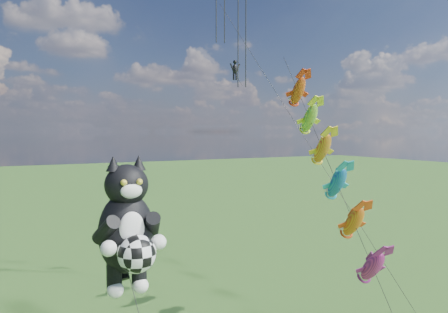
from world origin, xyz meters
name	(u,v)px	position (x,y,z in m)	size (l,w,h in m)	color
cat_kite_rig	(128,226)	(0.39, 2.66, 7.85)	(2.74, 4.27, 10.75)	brown
fish_windsock_rig	(330,166)	(13.27, 5.03, 9.68)	(3.73, 15.59, 17.23)	brown
parafoil_rig	(238,44)	(13.12, 15.70, 18.68)	(5.89, 16.79, 27.33)	brown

